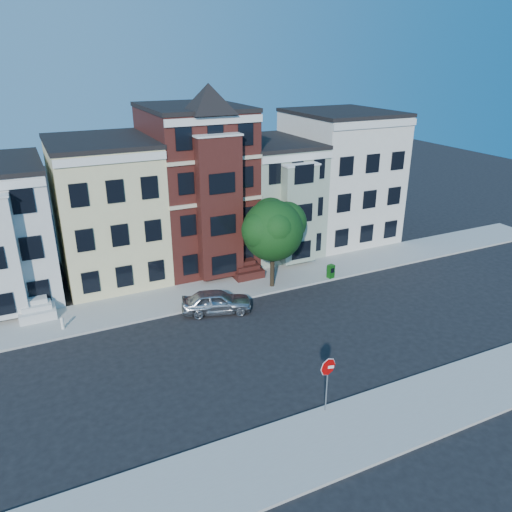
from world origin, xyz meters
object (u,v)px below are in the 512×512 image
parked_car (217,302)px  fire_hydrant (63,324)px  street_tree (273,235)px  newspaper_box (331,271)px  stop_sign (327,382)px

parked_car → fire_hydrant: size_ratio=7.56×
street_tree → newspaper_box: bearing=-7.8°
parked_car → stop_sign: stop_sign is taller
street_tree → stop_sign: street_tree is taller
parked_car → fire_hydrant: parked_car is taller
street_tree → parked_car: 6.24m
street_tree → parked_car: (-4.99, -1.73, -3.32)m
street_tree → newspaper_box: street_tree is taller
fire_hydrant → stop_sign: stop_sign is taller
street_tree → fire_hydrant: street_tree is taller
newspaper_box → street_tree: bearing=161.8°
street_tree → parked_car: size_ratio=1.74×
fire_hydrant → stop_sign: size_ratio=0.19×
parked_car → stop_sign: 11.58m
newspaper_box → fire_hydrant: newspaper_box is taller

